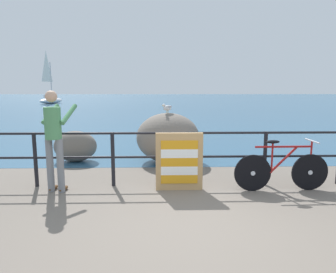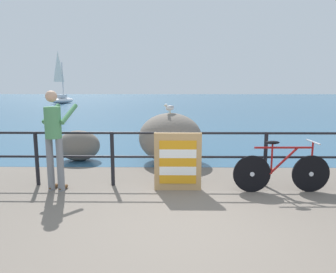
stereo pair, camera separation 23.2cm
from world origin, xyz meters
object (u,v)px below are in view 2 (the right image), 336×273
at_px(person_at_railing, 54,136).
at_px(breakwater_boulder_main, 170,138).
at_px(bicycle, 282,171).
at_px(seagull, 170,107).
at_px(folded_deckchair_stack, 178,162).
at_px(sailboat, 62,98).
at_px(breakwater_boulder_left, 79,146).

bearing_deg(person_at_railing, breakwater_boulder_main, -30.74).
xyz_separation_m(bicycle, seagull, (-1.99, 2.19, 0.97)).
relative_size(bicycle, seagull, 5.83).
height_order(bicycle, seagull, seagull).
bearing_deg(seagull, folded_deckchair_stack, 50.51).
relative_size(person_at_railing, breakwater_boulder_main, 1.14).
relative_size(breakwater_boulder_main, sailboat, 0.25).
distance_m(folded_deckchair_stack, breakwater_boulder_main, 2.14).
distance_m(person_at_railing, seagull, 2.95).
distance_m(person_at_railing, sailboat, 33.64).
bearing_deg(bicycle, person_at_railing, 177.77).
bearing_deg(sailboat, folded_deckchair_stack, -144.61).
xyz_separation_m(person_at_railing, seagull, (2.02, 2.12, 0.37)).
xyz_separation_m(person_at_railing, breakwater_boulder_left, (-0.28, 2.26, -0.61)).
height_order(breakwater_boulder_main, breakwater_boulder_left, breakwater_boulder_main).
height_order(bicycle, breakwater_boulder_main, breakwater_boulder_main).
bearing_deg(folded_deckchair_stack, person_at_railing, -179.33).
height_order(person_at_railing, seagull, person_at_railing).
height_order(folded_deckchair_stack, seagull, seagull).
relative_size(bicycle, breakwater_boulder_left, 1.60).
height_order(person_at_railing, breakwater_boulder_main, person_at_railing).
bearing_deg(breakwater_boulder_main, sailboat, 114.17).
xyz_separation_m(bicycle, breakwater_boulder_main, (-1.97, 2.23, 0.22)).
xyz_separation_m(folded_deckchair_stack, sailboat, (-13.40, 31.68, 0.19)).
distance_m(breakwater_boulder_main, seagull, 0.75).
relative_size(breakwater_boulder_left, sailboat, 0.17).
bearing_deg(breakwater_boulder_left, seagull, -3.33).
bearing_deg(sailboat, bicycle, -141.94).
distance_m(bicycle, seagull, 3.11).
distance_m(folded_deckchair_stack, breakwater_boulder_left, 3.32).
bearing_deg(breakwater_boulder_main, bicycle, -48.59).
relative_size(bicycle, sailboat, 0.28).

